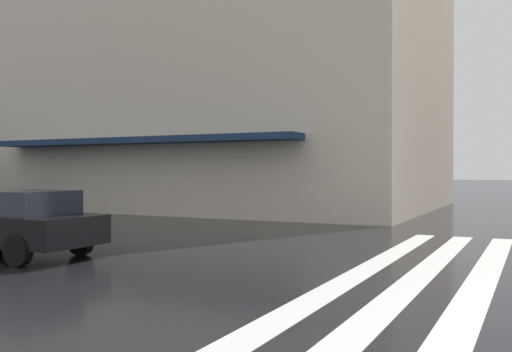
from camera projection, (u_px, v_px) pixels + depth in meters
name	position (u px, v px, depth m)	size (l,w,h in m)	color
car_black	(10.00, 221.00, 12.01)	(1.85, 4.10, 1.41)	black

